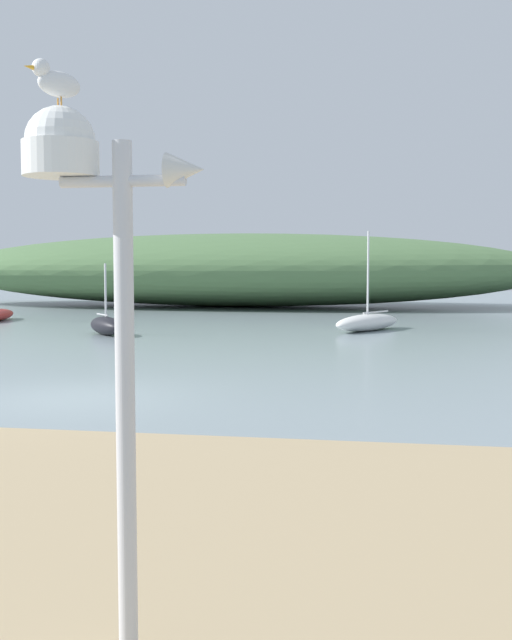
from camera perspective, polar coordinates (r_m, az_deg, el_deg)
ground_plane at (r=15.19m, az=-14.07°, el=-5.81°), size 120.00×120.00×0.00m
distant_hill at (r=46.22m, az=-1.64°, el=3.85°), size 37.88×12.53×4.46m
mast_structure at (r=4.69m, az=-12.93°, el=7.83°), size 1.13×0.46×3.40m
seagull_on_radar at (r=4.86m, az=-15.02°, el=17.22°), size 0.28×0.34×0.26m
sailboat_outer_mooring at (r=28.10m, az=-11.39°, el=-0.41°), size 2.31×2.54×2.64m
sailboat_inner_mooring at (r=29.54m, az=8.52°, el=-0.16°), size 3.08×4.03×3.89m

